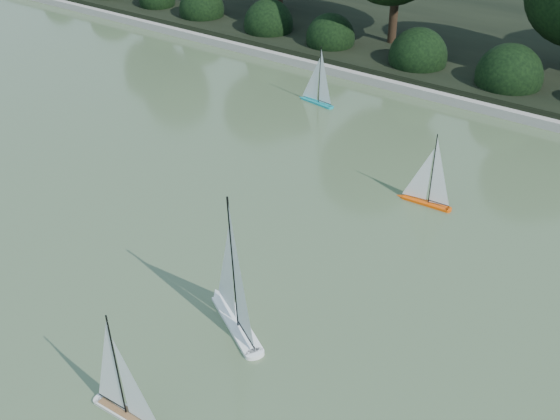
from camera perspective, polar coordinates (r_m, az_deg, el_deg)
name	(u,v)px	position (r m, az deg, el deg)	size (l,w,h in m)	color
ground	(153,363)	(8.17, -10.31, -12.15)	(80.00, 80.00, 0.00)	#435432
pond_coping	(477,104)	(14.68, 15.71, 8.26)	(40.00, 0.35, 0.18)	gray
far_bank	(545,50)	(18.26, 20.72, 12.10)	(40.00, 8.00, 0.30)	black
shrub_hedge	(497,74)	(15.35, 17.22, 10.48)	(29.10, 1.10, 1.10)	black
sailboat_white_a	(233,300)	(8.41, -3.86, -7.35)	(1.33, 0.87, 1.95)	white
sailboat_white_b	(133,405)	(7.45, -11.88, -15.24)	(1.06, 0.22, 1.45)	beige
sailboat_orange	(423,192)	(11.00, 11.54, 1.48)	(0.92, 0.19, 1.26)	#EB4903
sailboat_teal	(315,93)	(14.42, 2.84, 9.46)	(0.93, 0.28, 1.27)	teal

